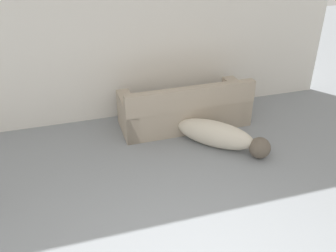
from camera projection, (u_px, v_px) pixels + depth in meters
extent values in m
cube|color=silver|center=(108.00, 38.00, 5.69)|extent=(7.65, 0.06, 2.68)
cube|color=tan|center=(184.00, 112.00, 6.01)|extent=(2.03, 0.78, 0.43)
cube|color=tan|center=(192.00, 98.00, 5.55)|extent=(2.03, 0.16, 0.34)
cube|color=tan|center=(236.00, 100.00, 6.21)|extent=(0.21, 0.76, 0.57)
cube|color=tan|center=(128.00, 116.00, 5.74)|extent=(0.21, 0.76, 0.57)
ellipsoid|color=beige|center=(215.00, 134.00, 5.45)|extent=(1.10, 1.08, 0.39)
sphere|color=brown|center=(260.00, 148.00, 5.21)|extent=(0.43, 0.43, 0.30)
cylinder|color=beige|center=(170.00, 132.00, 5.83)|extent=(0.24, 0.24, 0.04)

